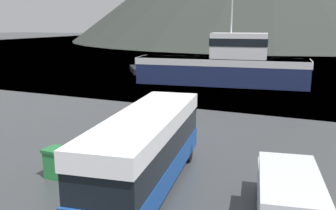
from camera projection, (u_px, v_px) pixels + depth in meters
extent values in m
plane|color=#475B6B|center=(311.00, 42.00, 138.34)|extent=(240.00, 240.00, 0.00)
cube|color=#194799|center=(147.00, 167.00, 16.63)|extent=(4.21, 10.69, 1.04)
cube|color=black|center=(146.00, 144.00, 16.38)|extent=(4.13, 10.48, 1.18)
cube|color=white|center=(146.00, 122.00, 16.18)|extent=(4.21, 10.69, 0.74)
cube|color=black|center=(175.00, 119.00, 21.37)|extent=(2.27, 0.42, 1.60)
cylinder|color=black|center=(147.00, 150.00, 20.46)|extent=(0.44, 0.94, 0.90)
cylinder|color=black|center=(188.00, 153.00, 19.90)|extent=(0.44, 0.94, 0.90)
cube|color=silver|center=(289.00, 204.00, 12.50)|extent=(2.76, 4.69, 2.00)
cube|color=silver|center=(282.00, 179.00, 15.59)|extent=(2.30, 2.22, 1.10)
cube|color=black|center=(285.00, 167.00, 14.51)|extent=(1.67, 0.37, 0.70)
cylinder|color=black|center=(259.00, 191.00, 15.66)|extent=(0.35, 0.73, 0.70)
cylinder|color=black|center=(304.00, 196.00, 15.27)|extent=(0.35, 0.73, 0.70)
cube|color=#19234C|center=(221.00, 71.00, 44.09)|extent=(20.16, 6.85, 3.13)
cube|color=silver|center=(221.00, 61.00, 43.84)|extent=(20.36, 6.92, 0.78)
cube|color=silver|center=(239.00, 46.00, 42.91)|extent=(6.67, 3.74, 2.91)
cube|color=black|center=(239.00, 42.00, 42.82)|extent=(6.81, 3.84, 0.87)
cylinder|color=#B2B2B7|center=(232.00, 10.00, 42.28)|extent=(0.20, 0.20, 5.21)
cube|color=#287F3D|center=(61.00, 165.00, 17.80)|extent=(1.36, 0.93, 1.29)
cube|color=#226C34|center=(60.00, 150.00, 17.65)|extent=(1.50, 1.02, 0.14)
cube|color=black|center=(140.00, 70.00, 55.18)|extent=(5.44, 6.39, 0.80)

